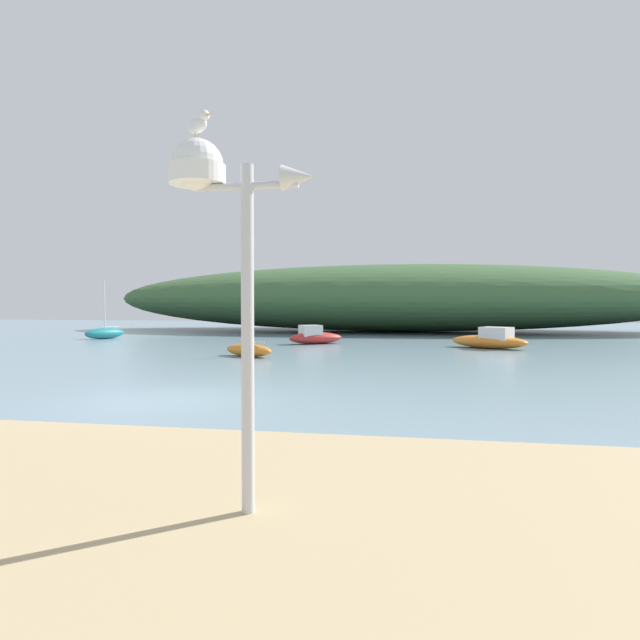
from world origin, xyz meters
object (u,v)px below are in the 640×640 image
(seagull_on_radar, at_px, (198,124))
(sailboat_by_sandbar, at_px, (105,333))
(mast_structure, at_px, (215,203))
(sailboat_outer_mooring, at_px, (249,350))
(motorboat_near_shore, at_px, (315,336))
(motorboat_far_left, at_px, (490,340))

(seagull_on_radar, height_order, sailboat_by_sandbar, seagull_on_radar)
(mast_structure, xyz_separation_m, sailboat_outer_mooring, (-5.12, 16.76, -2.79))
(mast_structure, relative_size, seagull_on_radar, 10.60)
(motorboat_near_shore, bearing_deg, sailboat_by_sandbar, 171.51)
(mast_structure, height_order, seagull_on_radar, seagull_on_radar)
(mast_structure, bearing_deg, seagull_on_radar, -176.88)
(motorboat_far_left, height_order, motorboat_near_shore, motorboat_far_left)
(mast_structure, xyz_separation_m, seagull_on_radar, (-0.16, -0.01, 0.74))
(motorboat_near_shore, bearing_deg, mast_structure, -81.15)
(sailboat_by_sandbar, height_order, sailboat_outer_mooring, sailboat_by_sandbar)
(sailboat_by_sandbar, bearing_deg, sailboat_outer_mooring, -37.75)
(seagull_on_radar, height_order, motorboat_far_left, seagull_on_radar)
(sailboat_by_sandbar, distance_m, sailboat_outer_mooring, 16.16)
(seagull_on_radar, bearing_deg, sailboat_outer_mooring, 106.47)
(motorboat_far_left, height_order, sailboat_by_sandbar, sailboat_by_sandbar)
(seagull_on_radar, distance_m, motorboat_near_shore, 25.06)
(sailboat_outer_mooring, height_order, motorboat_near_shore, sailboat_outer_mooring)
(motorboat_far_left, distance_m, sailboat_outer_mooring, 12.19)
(mast_structure, height_order, motorboat_near_shore, mast_structure)
(seagull_on_radar, relative_size, motorboat_far_left, 0.08)
(sailboat_outer_mooring, bearing_deg, motorboat_near_shore, 80.57)
(seagull_on_radar, distance_m, sailboat_outer_mooring, 17.84)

